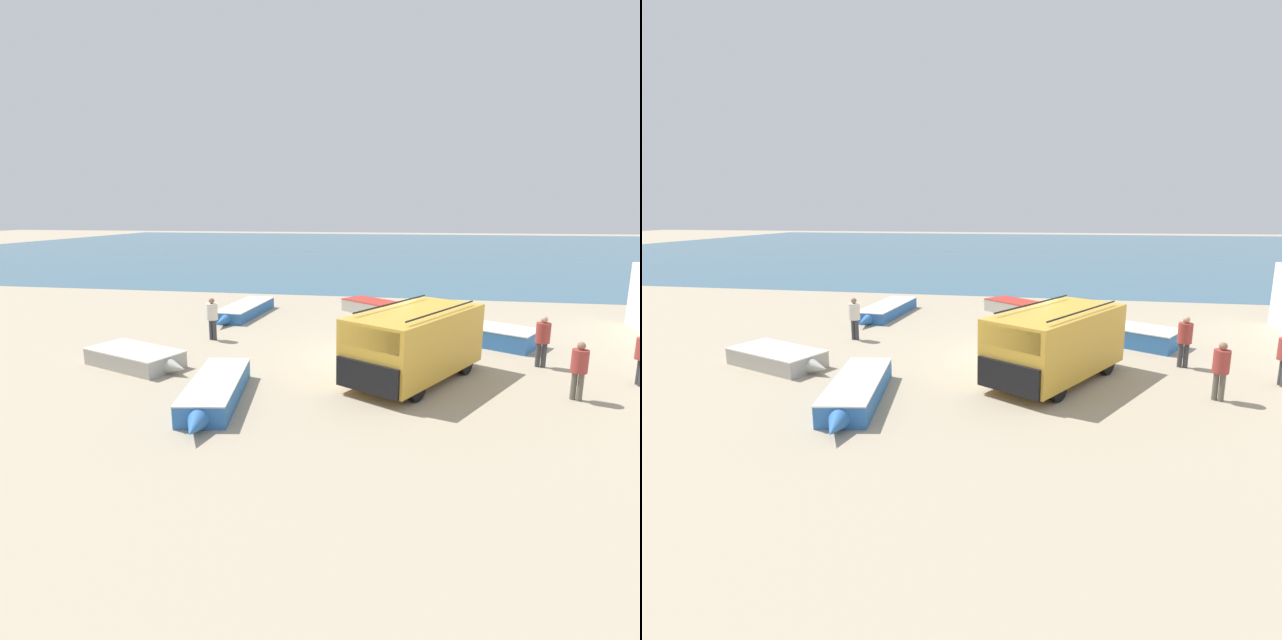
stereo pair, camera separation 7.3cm
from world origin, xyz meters
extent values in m
plane|color=tan|center=(0.00, 0.00, 0.00)|extent=(200.00, 200.00, 0.00)
cube|color=#33607A|center=(0.00, 52.00, 0.00)|extent=(120.00, 80.00, 0.01)
cube|color=gold|center=(1.45, -2.31, 1.19)|extent=(4.25, 5.18, 1.81)
cube|color=black|center=(0.22, -4.40, 0.69)|extent=(1.74, 1.08, 0.82)
cube|color=#1E232D|center=(0.26, -4.34, 1.72)|extent=(1.64, 1.00, 0.58)
cylinder|color=black|center=(1.51, -4.05, 0.37)|extent=(0.56, 0.75, 0.74)
cylinder|color=black|center=(-0.10, -3.11, 0.37)|extent=(0.56, 0.75, 0.74)
cylinder|color=black|center=(3.01, -1.51, 0.37)|extent=(0.56, 0.75, 0.74)
cylinder|color=black|center=(1.40, -0.56, 0.37)|extent=(0.56, 0.75, 0.74)
cylinder|color=black|center=(2.17, -2.73, 2.21)|extent=(2.03, 3.39, 0.05)
cylinder|color=black|center=(0.74, -1.89, 2.21)|extent=(2.03, 3.39, 0.05)
cube|color=#2D66AD|center=(-6.56, 5.83, 0.25)|extent=(1.66, 4.56, 0.50)
cone|color=#2D66AD|center=(-6.73, 3.10, 0.25)|extent=(0.53, 1.01, 0.47)
cube|color=silver|center=(-6.56, 5.83, 0.43)|extent=(1.28, 0.28, 0.05)
cube|color=silver|center=(-6.56, 5.83, 0.52)|extent=(1.67, 4.60, 0.04)
cube|color=#2D66AD|center=(4.36, 2.33, 0.32)|extent=(3.52, 3.01, 0.65)
cone|color=#2D66AD|center=(2.73, 3.29, 0.32)|extent=(0.90, 0.88, 0.61)
cube|color=silver|center=(4.36, 2.33, 0.58)|extent=(0.95, 1.42, 0.05)
cube|color=silver|center=(4.36, 2.33, 0.67)|extent=(3.56, 3.04, 0.04)
cube|color=#2D66AD|center=(-3.74, -4.92, 0.27)|extent=(1.86, 3.97, 0.55)
cone|color=#2D66AD|center=(-3.34, -7.21, 0.27)|extent=(0.65, 0.91, 0.52)
cube|color=silver|center=(-3.74, -4.92, 0.48)|extent=(1.15, 0.39, 0.05)
cube|color=silver|center=(-3.74, -4.92, 0.57)|extent=(1.88, 4.01, 0.04)
cube|color=#ADA89E|center=(0.09, 6.94, 0.29)|extent=(4.40, 3.93, 0.58)
cone|color=#ADA89E|center=(-2.04, 8.63, 0.29)|extent=(1.11, 1.04, 0.55)
cube|color=#B22D23|center=(0.09, 6.94, 0.52)|extent=(1.00, 1.19, 0.05)
cube|color=#B22D23|center=(0.09, 6.94, 0.60)|extent=(4.45, 3.97, 0.04)
cube|color=#ADA89E|center=(-7.48, -2.56, 0.26)|extent=(3.47, 2.56, 0.51)
cone|color=#ADA89E|center=(-5.70, -3.24, 0.26)|extent=(0.82, 0.70, 0.49)
cube|color=silver|center=(-7.48, -2.56, 0.45)|extent=(0.70, 1.40, 0.05)
cube|color=silver|center=(-7.48, -2.56, 0.53)|extent=(3.51, 2.59, 0.04)
cylinder|color=#38383D|center=(5.57, -0.36, 0.41)|extent=(0.15, 0.15, 0.82)
cylinder|color=#38383D|center=(5.41, -0.32, 0.41)|extent=(0.15, 0.15, 0.82)
cylinder|color=#993833|center=(5.49, -0.34, 1.14)|extent=(0.44, 0.44, 0.65)
sphere|color=tan|center=(5.49, -0.34, 1.57)|extent=(0.22, 0.22, 0.22)
cylinder|color=#38383D|center=(7.88, -1.58, 0.39)|extent=(0.15, 0.15, 0.78)
cylinder|color=#5B564C|center=(5.79, -3.27, 0.39)|extent=(0.15, 0.15, 0.78)
cylinder|color=#5B564C|center=(5.65, -3.18, 0.39)|extent=(0.15, 0.15, 0.78)
cylinder|color=#993833|center=(5.72, -3.22, 1.08)|extent=(0.42, 0.42, 0.62)
sphere|color=#8C664C|center=(5.72, -3.22, 1.50)|extent=(0.21, 0.21, 0.21)
cylinder|color=#38383D|center=(-6.35, 1.09, 0.40)|extent=(0.15, 0.15, 0.80)
cylinder|color=#38383D|center=(-6.19, 1.05, 0.40)|extent=(0.15, 0.15, 0.80)
cylinder|color=silver|center=(-6.27, 1.07, 1.12)|extent=(0.44, 0.44, 0.64)
sphere|color=#8C664C|center=(-6.27, 1.07, 1.55)|extent=(0.22, 0.22, 0.22)
camera|label=1|loc=(1.24, -16.80, 4.95)|focal=28.00mm
camera|label=2|loc=(1.31, -16.79, 4.95)|focal=28.00mm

